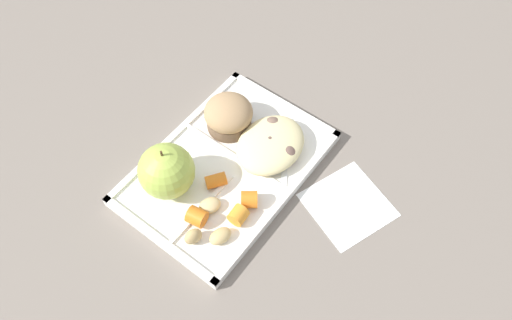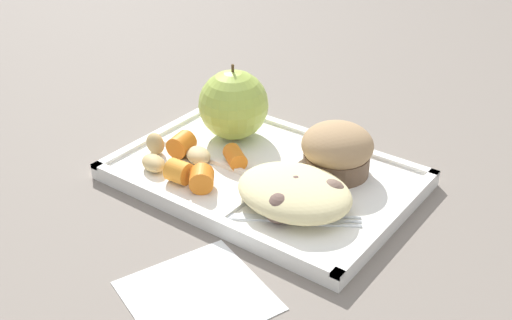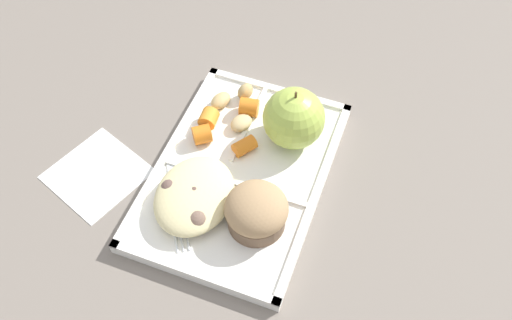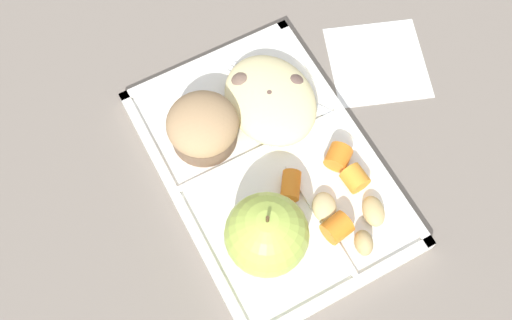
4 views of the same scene
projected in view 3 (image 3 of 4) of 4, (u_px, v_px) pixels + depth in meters
ground at (241, 177)px, 0.82m from camera, size 6.00×6.00×0.00m
lunch_tray at (241, 174)px, 0.81m from camera, size 0.34×0.23×0.02m
green_apple at (294, 118)px, 0.80m from camera, size 0.09×0.09×0.10m
bran_muffin at (256, 211)px, 0.73m from camera, size 0.08×0.08×0.06m
carrot_slice_back at (244, 146)px, 0.82m from camera, size 0.04×0.04×0.02m
carrot_slice_diagonal at (209, 118)px, 0.84m from camera, size 0.03×0.03×0.03m
carrot_slice_edge at (249, 107)px, 0.85m from camera, size 0.03×0.03×0.03m
carrot_slice_tilted at (202, 134)px, 0.82m from camera, size 0.04×0.04×0.03m
potato_chunk_golden at (241, 123)px, 0.84m from camera, size 0.04×0.04×0.02m
potato_chunk_small at (245, 92)px, 0.87m from camera, size 0.03×0.03×0.03m
potato_chunk_browned at (221, 100)px, 0.87m from camera, size 0.04×0.03×0.02m
egg_noodle_pile at (194, 195)px, 0.76m from camera, size 0.13×0.10×0.04m
meatball_back at (198, 221)px, 0.74m from camera, size 0.03×0.03×0.03m
meatball_center at (185, 190)px, 0.77m from camera, size 0.03×0.03×0.03m
meatball_side at (195, 196)px, 0.76m from camera, size 0.04×0.04×0.04m
meatball_front at (171, 191)px, 0.77m from camera, size 0.03×0.03×0.03m
plastic_fork at (177, 210)px, 0.77m from camera, size 0.13×0.09×0.00m
paper_napkin at (97, 174)px, 0.82m from camera, size 0.16×0.16×0.00m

